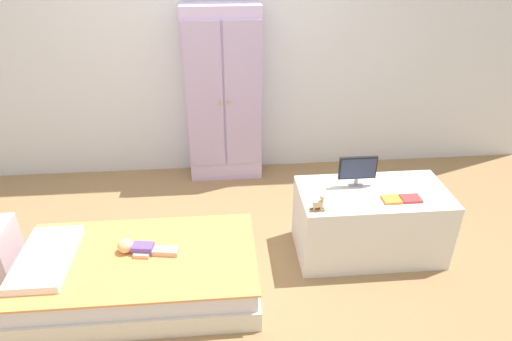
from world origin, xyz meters
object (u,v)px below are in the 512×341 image
bed (140,274)px  tv_stand (370,222)px  wardrobe (224,97)px  rocking_horse_toy (319,203)px  book_red (411,199)px  doll (136,247)px  tv_monitor (358,169)px  book_orange (392,199)px

bed → tv_stand: size_ratio=1.46×
wardrobe → rocking_horse_toy: wardrobe is taller
bed → book_red: bearing=4.9°
book_red → rocking_horse_toy: bearing=-173.8°
rocking_horse_toy → book_red: 0.65m
doll → bed: bearing=-80.4°
tv_stand → doll: bearing=-171.8°
tv_monitor → book_red: size_ratio=2.01×
bed → doll: size_ratio=3.86×
wardrobe → tv_stand: size_ratio=1.51×
bed → book_red: size_ratio=11.45×
book_orange → wardrobe: bearing=128.6°
rocking_horse_toy → doll: bearing=-177.9°
doll → wardrobe: size_ratio=0.25×
wardrobe → rocking_horse_toy: 1.54m
tv_monitor → book_orange: (0.18, -0.21, -0.12)m
tv_monitor → rocking_horse_toy: (-0.33, -0.28, -0.08)m
bed → doll: doll is taller
bed → doll: 0.19m
book_orange → bed: bearing=-174.7°
tv_monitor → book_orange: size_ratio=2.21×
bed → wardrobe: (0.60, 1.50, 0.64)m
wardrobe → rocking_horse_toy: (0.57, -1.42, -0.22)m
doll → tv_monitor: bearing=12.1°
wardrobe → book_red: size_ratio=11.84×
doll → rocking_horse_toy: size_ratio=3.43×
tv_monitor → book_red: 0.40m
doll → book_orange: bearing=3.8°
bed → doll: (-0.01, 0.04, 0.18)m
wardrobe → bed: bearing=-111.8°
book_red → doll: bearing=-176.4°
tv_monitor → rocking_horse_toy: tv_monitor is taller
doll → wardrobe: 1.65m
doll → tv_monitor: 1.57m
bed → tv_monitor: tv_monitor is taller
bed → tv_stand: tv_stand is taller
wardrobe → tv_stand: wardrobe is taller
rocking_horse_toy → book_orange: rocking_horse_toy is taller
book_orange → book_red: bearing=0.0°
wardrobe → doll: bearing=-112.6°
tv_monitor → book_red: bearing=-33.6°
tv_stand → book_orange: book_orange is taller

